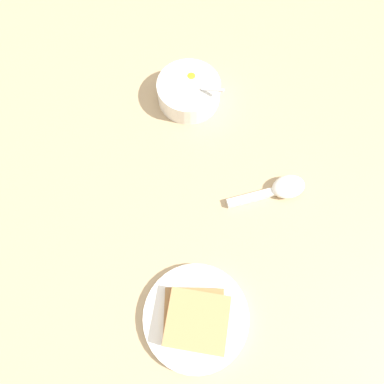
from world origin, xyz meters
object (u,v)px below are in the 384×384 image
(toast_plate, at_px, (196,317))
(toast_sandwich, at_px, (196,319))
(egg_bowl, at_px, (189,91))
(soup_spoon, at_px, (282,189))

(toast_plate, xyz_separation_m, toast_sandwich, (0.00, -0.00, 0.02))
(egg_bowl, height_order, toast_plate, egg_bowl)
(toast_sandwich, distance_m, soup_spoon, 0.30)
(toast_sandwich, relative_size, soup_spoon, 1.04)
(toast_plate, distance_m, soup_spoon, 0.30)
(soup_spoon, bearing_deg, toast_plate, -94.77)
(egg_bowl, relative_size, toast_sandwich, 1.04)
(toast_sandwich, height_order, soup_spoon, toast_sandwich)
(toast_sandwich, bearing_deg, toast_plate, 108.23)
(toast_plate, bearing_deg, toast_sandwich, -71.77)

